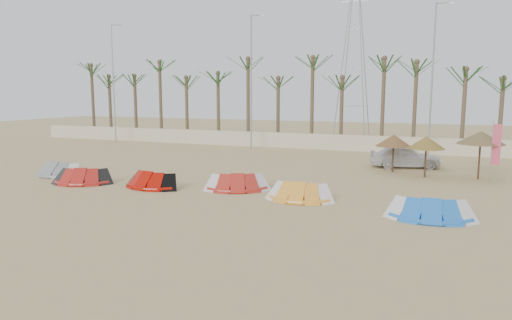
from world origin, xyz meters
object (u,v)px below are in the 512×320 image
at_px(kite_blue, 431,207).
at_px(car, 405,156).
at_px(parasol_mid, 426,143).
at_px(kite_orange, 301,190).
at_px(kite_red_left, 86,175).
at_px(kite_red_mid, 154,179).
at_px(parasol_left, 394,141).
at_px(parasol_right, 481,138).
at_px(kite_red_right, 240,181).
at_px(kite_grey, 61,168).

xyz_separation_m(kite_blue, car, (-1.74, 12.08, 0.31)).
bearing_deg(car, parasol_mid, -173.02).
bearing_deg(kite_orange, kite_red_left, -177.49).
bearing_deg(kite_blue, kite_red_mid, 175.17).
xyz_separation_m(parasol_left, car, (0.56, 2.00, -1.17)).
distance_m(parasol_left, parasol_right, 4.66).
height_order(kite_red_right, kite_orange, same).
bearing_deg(kite_blue, kite_red_left, 177.97).
bearing_deg(car, parasol_right, -139.28).
height_order(kite_blue, parasol_mid, parasol_mid).
height_order(kite_grey, kite_blue, same).
height_order(kite_red_right, parasol_right, parasol_right).
distance_m(kite_grey, car, 20.83).
bearing_deg(parasol_right, kite_grey, -161.26).
relative_size(kite_red_right, parasol_right, 1.32).
xyz_separation_m(kite_grey, kite_blue, (19.87, -1.84, 0.00)).
xyz_separation_m(kite_red_mid, kite_blue, (13.09, -1.11, -0.00)).
height_order(kite_red_mid, kite_red_right, same).
bearing_deg(parasol_left, parasol_right, -8.81).
xyz_separation_m(kite_red_left, car, (15.21, 11.48, 0.31)).
relative_size(kite_red_left, parasol_right, 1.28).
distance_m(parasol_mid, parasol_right, 2.79).
xyz_separation_m(kite_blue, parasol_mid, (-0.44, 8.92, 1.54)).
relative_size(kite_grey, parasol_right, 1.22).
distance_m(kite_red_left, kite_red_mid, 3.88).
relative_size(kite_grey, kite_red_right, 0.92).
relative_size(kite_red_left, kite_orange, 1.15).
bearing_deg(parasol_right, kite_red_left, -155.51).
height_order(kite_orange, parasol_mid, parasol_mid).
xyz_separation_m(kite_grey, car, (18.14, 10.24, 0.31)).
distance_m(kite_red_mid, car, 15.79).
relative_size(kite_red_mid, parasol_left, 1.47).
distance_m(kite_orange, kite_blue, 5.49).
bearing_deg(parasol_left, kite_grey, -154.90).
bearing_deg(kite_orange, parasol_left, 70.99).
bearing_deg(kite_red_mid, kite_red_left, -172.53).
distance_m(kite_grey, kite_red_right, 11.09).
bearing_deg(kite_red_right, kite_red_left, -169.44).
bearing_deg(kite_red_left, kite_orange, 2.51).
bearing_deg(parasol_mid, kite_blue, -87.18).
height_order(kite_blue, parasol_right, parasol_right).
bearing_deg(kite_red_left, kite_grey, 157.04).
bearing_deg(car, kite_grey, 104.11).
height_order(kite_red_mid, parasol_mid, parasol_mid).
xyz_separation_m(kite_red_left, kite_orange, (11.56, 0.51, -0.00)).
bearing_deg(kite_red_mid, kite_red_right, 13.28).
distance_m(kite_red_right, parasol_mid, 10.88).
xyz_separation_m(kite_red_mid, parasol_left, (10.80, 8.97, 1.48)).
distance_m(kite_grey, parasol_right, 23.49).
distance_m(parasol_left, parasol_mid, 2.18).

